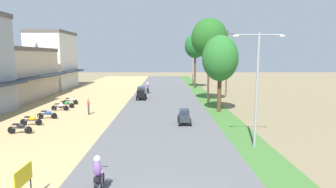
{
  "coord_description": "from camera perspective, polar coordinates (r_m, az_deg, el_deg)",
  "views": [
    {
      "loc": [
        0.12,
        -8.6,
        5.75
      ],
      "look_at": [
        0.47,
        21.42,
        1.61
      ],
      "focal_mm": 29.44,
      "sensor_mm": 36.0,
      "label": 1
    }
  ],
  "objects": [
    {
      "name": "parked_motorbike_fifth",
      "position": [
        31.03,
        -21.42,
        -2.34
      ],
      "size": [
        1.8,
        0.54,
        0.94
      ],
      "color": "black",
      "rests_on": "dirt_shoulder"
    },
    {
      "name": "median_tree_third",
      "position": [
        49.71,
        5.65,
        9.8
      ],
      "size": [
        3.72,
        3.72,
        9.6
      ],
      "color": "#4C351E",
      "rests_on": "median_strip"
    },
    {
      "name": "motorbike_foreground_rider",
      "position": [
        12.25,
        -14.23,
        -15.98
      ],
      "size": [
        0.54,
        1.8,
        1.66
      ],
      "color": "black",
      "rests_on": "road_strip"
    },
    {
      "name": "parked_motorbike_second",
      "position": [
        23.14,
        -28.29,
        -6.09
      ],
      "size": [
        1.8,
        0.54,
        0.94
      ],
      "color": "black",
      "rests_on": "dirt_shoulder"
    },
    {
      "name": "streetlamp_near",
      "position": [
        17.79,
        17.97,
        2.45
      ],
      "size": [
        3.16,
        0.2,
        7.11
      ],
      "color": "gray",
      "rests_on": "median_strip"
    },
    {
      "name": "car_van_black",
      "position": [
        36.38,
        -5.56,
        0.35
      ],
      "size": [
        1.19,
        2.41,
        1.67
      ],
      "color": "black",
      "rests_on": "road_strip"
    },
    {
      "name": "median_tree_nearest",
      "position": [
        28.39,
        10.75,
        7.21
      ],
      "size": [
        3.63,
        3.63,
        7.79
      ],
      "color": "#4C351E",
      "rests_on": "median_strip"
    },
    {
      "name": "car_hatchback_charcoal",
      "position": [
        23.25,
        3.38,
        -4.6
      ],
      "size": [
        1.04,
        2.0,
        1.23
      ],
      "color": "#282D33",
      "rests_on": "road_strip"
    },
    {
      "name": "street_signboard",
      "position": [
        12.34,
        -27.73,
        -15.2
      ],
      "size": [
        0.06,
        1.3,
        1.5
      ],
      "color": "#262628",
      "rests_on": "dirt_shoulder"
    },
    {
      "name": "streetlamp_mid",
      "position": [
        55.91,
        5.2,
        6.37
      ],
      "size": [
        3.16,
        0.2,
        7.39
      ],
      "color": "gray",
      "rests_on": "median_strip"
    },
    {
      "name": "parked_motorbike_seventh",
      "position": [
        34.52,
        -19.53,
        -1.27
      ],
      "size": [
        1.8,
        0.54,
        0.94
      ],
      "color": "black",
      "rests_on": "dirt_shoulder"
    },
    {
      "name": "shophouse_far",
      "position": [
        53.81,
        -22.75,
        6.5
      ],
      "size": [
        7.38,
        9.11,
        10.1
      ],
      "color": "silver",
      "rests_on": "ground"
    },
    {
      "name": "utility_pole_near",
      "position": [
        40.77,
        12.08,
        6.45
      ],
      "size": [
        1.8,
        0.2,
        9.38
      ],
      "color": "brown",
      "rests_on": "ground"
    },
    {
      "name": "motorbike_ahead_second",
      "position": [
        42.61,
        -4.22,
        1.23
      ],
      "size": [
        0.54,
        1.8,
        1.66
      ],
      "color": "black",
      "rests_on": "road_strip"
    },
    {
      "name": "shophouse_mid",
      "position": [
        42.16,
        -29.19,
        3.74
      ],
      "size": [
        7.91,
        13.44,
        6.9
      ],
      "color": "#C6B299",
      "rests_on": "ground"
    },
    {
      "name": "pedestrian_on_shoulder",
      "position": [
        28.01,
        -16.14,
        -2.31
      ],
      "size": [
        0.37,
        0.43,
        1.62
      ],
      "color": "#33333D",
      "rests_on": "dirt_shoulder"
    },
    {
      "name": "median_tree_second",
      "position": [
        34.21,
        8.51,
        11.3
      ],
      "size": [
        4.32,
        4.32,
        10.22
      ],
      "color": "#4C351E",
      "rests_on": "median_strip"
    },
    {
      "name": "parked_motorbike_fourth",
      "position": [
        27.46,
        -23.69,
        -3.74
      ],
      "size": [
        1.8,
        0.54,
        0.94
      ],
      "color": "black",
      "rests_on": "dirt_shoulder"
    },
    {
      "name": "parked_motorbike_sixth",
      "position": [
        32.37,
        -20.33,
        -1.89
      ],
      "size": [
        1.8,
        0.54,
        0.94
      ],
      "color": "black",
      "rests_on": "dirt_shoulder"
    },
    {
      "name": "parked_motorbike_third",
      "position": [
        25.43,
        -26.44,
        -4.78
      ],
      "size": [
        1.8,
        0.54,
        0.94
      ],
      "color": "black",
      "rests_on": "dirt_shoulder"
    }
  ]
}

